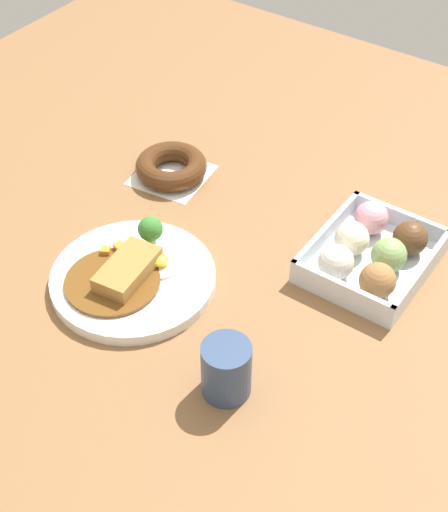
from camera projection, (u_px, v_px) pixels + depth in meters
The scene contains 5 objects.
ground_plane at pixel (200, 281), 1.13m from camera, with size 1.60×1.60×0.00m, color brown.
curry_plate at pixel (132, 276), 1.11m from camera, with size 0.24×0.24×0.07m.
donut_box at pixel (372, 253), 1.13m from camera, with size 0.20×0.16×0.06m.
chocolate_ring_donut at pixel (171, 167), 1.30m from camera, with size 0.13×0.13×0.04m.
coffee_mug at pixel (226, 369), 0.96m from camera, with size 0.06×0.06×0.08m, color #33476B.
Camera 1 is at (0.63, 0.48, 0.80)m, focal length 53.56 mm.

